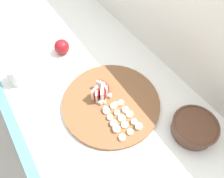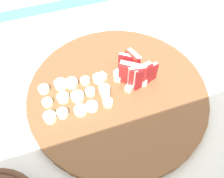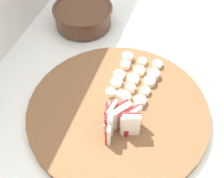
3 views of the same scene
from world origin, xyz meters
TOP-DOWN VIEW (x-y plane):
  - ground at (0.00, 0.00)m, footprint 10.00×10.00m
  - tiled_countertop at (0.00, -0.00)m, footprint 1.47×0.74m
  - cutting_board at (0.15, 0.03)m, footprint 0.41×0.41m
  - apple_wedge_fan at (0.10, 0.01)m, footprint 0.09×0.08m
  - apple_dice_pile at (0.13, 0.01)m, footprint 0.11×0.07m
  - banana_slice_rows at (0.24, 0.01)m, footprint 0.15×0.11m

SIDE VIEW (x-z plane):
  - ground at x=0.00m, z-range 0.00..0.00m
  - tiled_countertop at x=0.00m, z-range 0.00..0.93m
  - cutting_board at x=0.15m, z-range 0.92..0.94m
  - banana_slice_rows at x=0.24m, z-range 0.94..0.96m
  - apple_dice_pile at x=0.13m, z-range 0.94..0.96m
  - apple_wedge_fan at x=0.10m, z-range 0.94..1.00m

